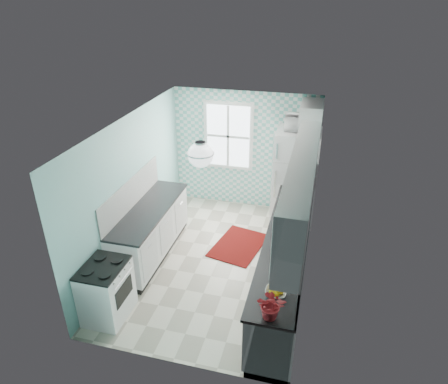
% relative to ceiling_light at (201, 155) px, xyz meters
% --- Properties ---
extents(floor, '(3.00, 4.40, 0.02)m').
position_rel_ceiling_light_xyz_m(floor, '(0.00, 0.80, -2.33)').
color(floor, beige).
rests_on(floor, ground).
extents(ceiling, '(3.00, 4.40, 0.02)m').
position_rel_ceiling_light_xyz_m(ceiling, '(0.00, 0.80, 0.19)').
color(ceiling, white).
rests_on(ceiling, wall_back).
extents(wall_back, '(3.00, 0.02, 2.50)m').
position_rel_ceiling_light_xyz_m(wall_back, '(0.00, 3.01, -1.07)').
color(wall_back, '#89C9C5').
rests_on(wall_back, floor).
extents(wall_front, '(3.00, 0.02, 2.50)m').
position_rel_ceiling_light_xyz_m(wall_front, '(0.00, -1.41, -1.07)').
color(wall_front, '#89C9C5').
rests_on(wall_front, floor).
extents(wall_left, '(0.02, 4.40, 2.50)m').
position_rel_ceiling_light_xyz_m(wall_left, '(-1.51, 0.80, -1.07)').
color(wall_left, '#89C9C5').
rests_on(wall_left, floor).
extents(wall_right, '(0.02, 4.40, 2.50)m').
position_rel_ceiling_light_xyz_m(wall_right, '(1.51, 0.80, -1.07)').
color(wall_right, '#89C9C5').
rests_on(wall_right, floor).
extents(accent_wall, '(3.00, 0.01, 2.50)m').
position_rel_ceiling_light_xyz_m(accent_wall, '(0.00, 2.99, -1.07)').
color(accent_wall, '#67BEB3').
rests_on(accent_wall, wall_back).
extents(window, '(1.04, 0.05, 1.44)m').
position_rel_ceiling_light_xyz_m(window, '(-0.35, 2.96, -0.77)').
color(window, white).
rests_on(window, wall_back).
extents(backsplash_right, '(0.02, 3.60, 0.51)m').
position_rel_ceiling_light_xyz_m(backsplash_right, '(1.49, 0.40, -1.13)').
color(backsplash_right, white).
rests_on(backsplash_right, wall_right).
extents(backsplash_left, '(0.02, 2.15, 0.51)m').
position_rel_ceiling_light_xyz_m(backsplash_left, '(-1.49, 0.73, -1.13)').
color(backsplash_left, white).
rests_on(backsplash_left, wall_left).
extents(upper_cabinets_right, '(0.33, 3.20, 0.90)m').
position_rel_ceiling_light_xyz_m(upper_cabinets_right, '(1.33, 0.20, -0.42)').
color(upper_cabinets_right, silver).
rests_on(upper_cabinets_right, wall_right).
extents(upper_cabinet_fridge, '(0.40, 0.74, 0.40)m').
position_rel_ceiling_light_xyz_m(upper_cabinet_fridge, '(1.30, 2.63, -0.07)').
color(upper_cabinet_fridge, silver).
rests_on(upper_cabinet_fridge, wall_right).
extents(ceiling_light, '(0.34, 0.34, 0.35)m').
position_rel_ceiling_light_xyz_m(ceiling_light, '(0.00, 0.00, 0.00)').
color(ceiling_light, silver).
rests_on(ceiling_light, ceiling).
extents(base_cabinets_right, '(0.60, 3.60, 0.90)m').
position_rel_ceiling_light_xyz_m(base_cabinets_right, '(1.20, 0.40, -1.87)').
color(base_cabinets_right, white).
rests_on(base_cabinets_right, floor).
extents(countertop_right, '(0.63, 3.60, 0.04)m').
position_rel_ceiling_light_xyz_m(countertop_right, '(1.19, 0.40, -1.40)').
color(countertop_right, black).
rests_on(countertop_right, base_cabinets_right).
extents(base_cabinets_left, '(0.60, 2.15, 0.90)m').
position_rel_ceiling_light_xyz_m(base_cabinets_left, '(-1.20, 0.73, -1.87)').
color(base_cabinets_left, white).
rests_on(base_cabinets_left, floor).
extents(countertop_left, '(0.63, 2.15, 0.04)m').
position_rel_ceiling_light_xyz_m(countertop_left, '(-1.19, 0.73, -1.40)').
color(countertop_left, black).
rests_on(countertop_left, base_cabinets_left).
extents(fridge, '(0.83, 0.82, 1.91)m').
position_rel_ceiling_light_xyz_m(fridge, '(1.11, 2.58, -1.37)').
color(fridge, white).
rests_on(fridge, floor).
extents(stove, '(0.57, 0.71, 0.85)m').
position_rel_ceiling_light_xyz_m(stove, '(-1.20, -0.83, -1.88)').
color(stove, white).
rests_on(stove, floor).
extents(sink, '(0.55, 0.46, 0.53)m').
position_rel_ceiling_light_xyz_m(sink, '(1.20, 1.52, -1.39)').
color(sink, silver).
rests_on(sink, countertop_right).
extents(rug, '(1.03, 1.29, 0.02)m').
position_rel_ceiling_light_xyz_m(rug, '(0.25, 1.35, -2.32)').
color(rug, '#860309').
rests_on(rug, floor).
extents(dish_towel, '(0.02, 0.24, 0.36)m').
position_rel_ceiling_light_xyz_m(dish_towel, '(0.89, 1.02, -1.84)').
color(dish_towel, '#55C09E').
rests_on(dish_towel, base_cabinets_right).
extents(fruit_bowl, '(0.28, 0.28, 0.06)m').
position_rel_ceiling_light_xyz_m(fruit_bowl, '(1.20, -0.87, -1.35)').
color(fruit_bowl, white).
rests_on(fruit_bowl, countertop_right).
extents(potted_plant, '(0.35, 0.30, 0.37)m').
position_rel_ceiling_light_xyz_m(potted_plant, '(1.20, -1.26, -1.20)').
color(potted_plant, red).
rests_on(potted_plant, countertop_right).
extents(soap_bottle, '(0.10, 0.10, 0.17)m').
position_rel_ceiling_light_xyz_m(soap_bottle, '(1.25, 1.70, -1.30)').
color(soap_bottle, '#7E9AB0').
rests_on(soap_bottle, countertop_right).
extents(microwave, '(0.55, 0.39, 0.30)m').
position_rel_ceiling_light_xyz_m(microwave, '(1.11, 2.58, -0.26)').
color(microwave, white).
rests_on(microwave, fridge).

